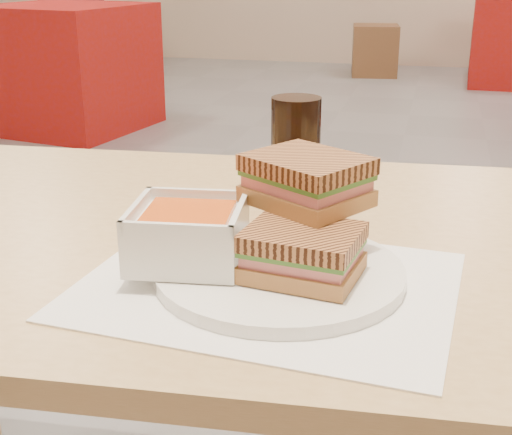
% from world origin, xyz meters
% --- Properties ---
extents(main_table, '(1.25, 0.80, 0.75)m').
position_xyz_m(main_table, '(-0.08, -1.87, 0.64)').
color(main_table, tan).
rests_on(main_table, ground).
extents(tray_liner, '(0.40, 0.32, 0.00)m').
position_xyz_m(tray_liner, '(0.02, -2.01, 0.75)').
color(tray_liner, white).
rests_on(tray_liner, main_table).
extents(plate, '(0.26, 0.26, 0.01)m').
position_xyz_m(plate, '(0.03, -2.00, 0.76)').
color(plate, white).
rests_on(plate, tray_liner).
extents(soup_bowl, '(0.13, 0.13, 0.06)m').
position_xyz_m(soup_bowl, '(-0.06, -2.00, 0.79)').
color(soup_bowl, white).
rests_on(soup_bowl, plate).
extents(panini_lower, '(0.12, 0.11, 0.05)m').
position_xyz_m(panini_lower, '(0.06, -2.01, 0.79)').
color(panini_lower, '#B87E42').
rests_on(panini_lower, plate).
extents(panini_upper, '(0.15, 0.15, 0.05)m').
position_xyz_m(panini_upper, '(0.05, -1.94, 0.84)').
color(panini_upper, '#B87E42').
rests_on(panini_upper, panini_lower).
extents(cola_glass, '(0.07, 0.07, 0.14)m').
position_xyz_m(cola_glass, '(-0.00, -1.73, 0.82)').
color(cola_glass, black).
rests_on(cola_glass, main_table).
extents(bg_table_0, '(1.03, 1.03, 0.79)m').
position_xyz_m(bg_table_0, '(-2.15, 1.55, 0.39)').
color(bg_table_0, '#901005').
rests_on(bg_table_0, ground).
extents(bg_chair_0r, '(0.47, 0.47, 0.47)m').
position_xyz_m(bg_chair_0r, '(-1.99, 1.86, 0.24)').
color(bg_chair_0r, brown).
rests_on(bg_chair_0r, ground).
extents(bg_chair_2l, '(0.47, 0.47, 0.47)m').
position_xyz_m(bg_chair_2l, '(-0.42, 4.26, 0.23)').
color(bg_chair_2l, brown).
rests_on(bg_chair_2l, ground).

